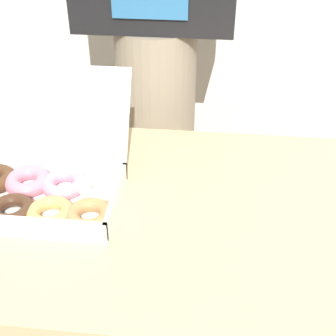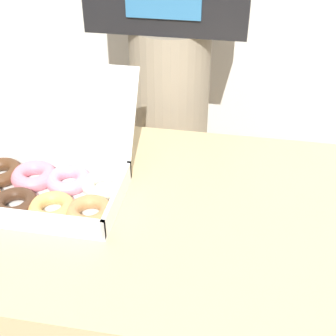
{
  "view_description": "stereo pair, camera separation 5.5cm",
  "coord_description": "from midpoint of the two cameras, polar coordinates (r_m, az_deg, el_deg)",
  "views": [
    {
      "loc": [
        -0.0,
        -0.74,
        1.38
      ],
      "look_at": [
        -0.09,
        0.03,
        0.84
      ],
      "focal_mm": 50.0,
      "sensor_mm": 36.0,
      "label": 1
    },
    {
      "loc": [
        0.05,
        -0.73,
        1.38
      ],
      "look_at": [
        -0.09,
        0.03,
        0.84
      ],
      "focal_mm": 50.0,
      "sensor_mm": 36.0,
      "label": 2
    }
  ],
  "objects": [
    {
      "name": "table",
      "position": [
        1.23,
        5.33,
        -19.24
      ],
      "size": [
        1.19,
        0.63,
        0.77
      ],
      "color": "tan",
      "rests_on": "ground_plane"
    },
    {
      "name": "donut_box",
      "position": [
        1.0,
        -13.25,
        -1.47
      ],
      "size": [
        0.34,
        0.33,
        0.22
      ],
      "color": "white",
      "rests_on": "table"
    },
    {
      "name": "person_customer",
      "position": [
        1.35,
        1.48,
        17.11
      ],
      "size": [
        0.43,
        0.24,
        1.81
      ],
      "color": "gray",
      "rests_on": "ground_plane"
    }
  ]
}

